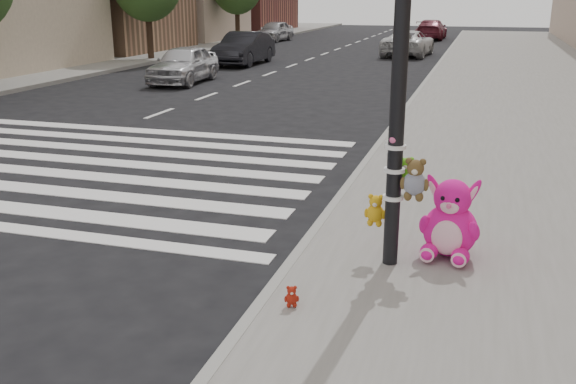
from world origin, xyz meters
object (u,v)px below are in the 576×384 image
at_px(car_silver_far, 184,64).
at_px(car_dark_far, 244,48).
at_px(red_teddy, 292,296).
at_px(signal_pole, 400,113).
at_px(car_white_near, 408,43).
at_px(pink_bunny, 450,224).

bearing_deg(car_silver_far, car_dark_far, 87.74).
bearing_deg(red_teddy, car_silver_far, 98.98).
xyz_separation_m(signal_pole, red_teddy, (-0.76, -1.31, -1.54)).
bearing_deg(car_white_near, pink_bunny, 101.16).
bearing_deg(pink_bunny, car_dark_far, 123.43).
relative_size(car_silver_far, car_dark_far, 0.89).
distance_m(car_dark_far, car_white_near, 8.84).
bearing_deg(car_dark_far, signal_pole, -64.79).
relative_size(pink_bunny, car_silver_far, 0.25).
bearing_deg(car_silver_far, pink_bunny, -57.58).
bearing_deg(car_white_near, car_dark_far, 47.69).
distance_m(car_silver_far, car_white_near, 13.87).
height_order(signal_pole, car_white_near, signal_pole).
height_order(pink_bunny, red_teddy, pink_bunny).
height_order(signal_pole, car_dark_far, signal_pole).
distance_m(red_teddy, car_white_near, 27.63).
height_order(red_teddy, car_silver_far, car_silver_far).
distance_m(signal_pole, car_dark_far, 22.13).
height_order(red_teddy, car_white_near, car_white_near).
distance_m(car_silver_far, car_dark_far, 6.24).
height_order(signal_pole, pink_bunny, signal_pole).
bearing_deg(car_silver_far, car_white_near, 60.02).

